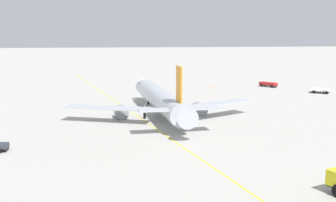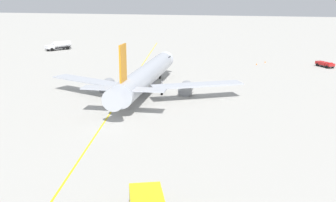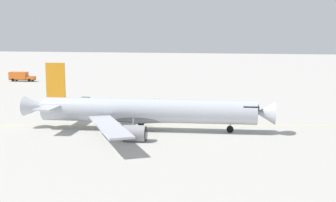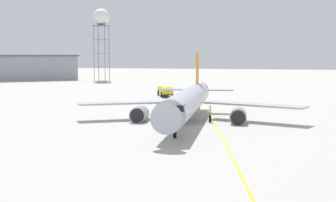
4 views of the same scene
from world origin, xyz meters
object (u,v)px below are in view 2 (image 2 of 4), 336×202
at_px(ops_pickup_truck, 325,64).
at_px(safety_cone_near, 257,64).
at_px(safety_cone_mid, 265,62).
at_px(fuel_tanker_truck, 59,45).
at_px(airliner_main, 146,77).

distance_m(ops_pickup_truck, safety_cone_near, 17.03).
bearing_deg(safety_cone_near, ops_pickup_truck, -85.84).
bearing_deg(safety_cone_near, safety_cone_mid, -25.20).
xyz_separation_m(fuel_tanker_truck, safety_cone_mid, (-8.37, -67.98, -1.29)).
bearing_deg(airliner_main, safety_cone_mid, -30.72).
bearing_deg(safety_cone_mid, airliner_main, 155.15).
bearing_deg(ops_pickup_truck, airliner_main, -77.40).
relative_size(ops_pickup_truck, safety_cone_near, 9.74).
relative_size(safety_cone_near, safety_cone_mid, 1.00).
distance_m(fuel_tanker_truck, safety_cone_mid, 68.50).
xyz_separation_m(ops_pickup_truck, safety_cone_mid, (2.98, 14.99, -0.53)).
xyz_separation_m(airliner_main, fuel_tanker_truck, (50.83, 48.31, -1.49)).
distance_m(fuel_tanker_truck, safety_cone_near, 67.19).
bearing_deg(safety_cone_near, fuel_tanker_truck, 79.21).
distance_m(airliner_main, fuel_tanker_truck, 70.14).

